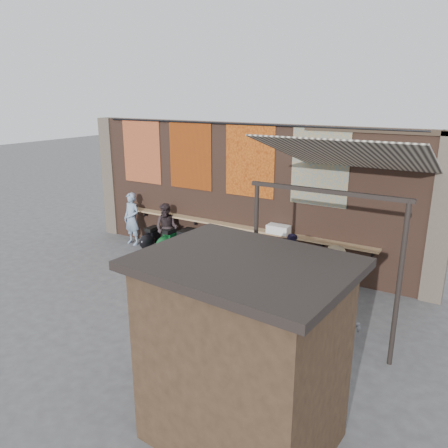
% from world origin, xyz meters
% --- Properties ---
extents(ground, '(70.00, 70.00, 0.00)m').
position_xyz_m(ground, '(0.00, 0.00, 0.00)').
color(ground, '#474749').
rests_on(ground, ground).
extents(brick_wall, '(10.00, 0.40, 4.00)m').
position_xyz_m(brick_wall, '(0.00, 2.70, 2.00)').
color(brick_wall, brown).
rests_on(brick_wall, ground).
extents(pier_left, '(0.50, 0.50, 4.00)m').
position_xyz_m(pier_left, '(-5.20, 2.70, 2.00)').
color(pier_left, '#4C4238').
rests_on(pier_left, ground).
extents(pier_right, '(0.50, 0.50, 4.00)m').
position_xyz_m(pier_right, '(5.20, 2.70, 2.00)').
color(pier_right, '#4C4238').
rests_on(pier_right, ground).
extents(eating_counter, '(8.00, 0.32, 0.05)m').
position_xyz_m(eating_counter, '(0.00, 2.33, 1.10)').
color(eating_counter, '#9E7A51').
rests_on(eating_counter, brick_wall).
extents(shelf_box, '(0.61, 0.33, 0.23)m').
position_xyz_m(shelf_box, '(1.31, 2.30, 1.24)').
color(shelf_box, white).
rests_on(shelf_box, eating_counter).
extents(tapestry_redgold, '(1.50, 0.02, 2.00)m').
position_xyz_m(tapestry_redgold, '(-3.60, 2.48, 3.00)').
color(tapestry_redgold, maroon).
rests_on(tapestry_redgold, brick_wall).
extents(tapestry_sun, '(1.50, 0.02, 2.00)m').
position_xyz_m(tapestry_sun, '(-1.70, 2.48, 3.00)').
color(tapestry_sun, '#DB500C').
rests_on(tapestry_sun, brick_wall).
extents(tapestry_orange, '(1.50, 0.02, 2.00)m').
position_xyz_m(tapestry_orange, '(0.30, 2.48, 3.00)').
color(tapestry_orange, '#BB5917').
rests_on(tapestry_orange, brick_wall).
extents(tapestry_multi, '(1.50, 0.02, 2.00)m').
position_xyz_m(tapestry_multi, '(2.30, 2.48, 3.00)').
color(tapestry_multi, teal).
rests_on(tapestry_multi, brick_wall).
extents(hang_rail, '(9.50, 0.06, 0.06)m').
position_xyz_m(hang_rail, '(0.00, 2.47, 3.98)').
color(hang_rail, black).
rests_on(hang_rail, brick_wall).
extents(scooter_stool_0, '(0.33, 0.74, 0.70)m').
position_xyz_m(scooter_stool_0, '(-2.93, 1.96, 0.35)').
color(scooter_stool_0, black).
rests_on(scooter_stool_0, ground).
extents(scooter_stool_1, '(0.36, 0.79, 0.75)m').
position_xyz_m(scooter_stool_1, '(-2.23, 1.95, 0.38)').
color(scooter_stool_1, '#105224').
rests_on(scooter_stool_1, ground).
extents(scooter_stool_2, '(0.39, 0.86, 0.82)m').
position_xyz_m(scooter_stool_2, '(-1.62, 1.97, 0.41)').
color(scooter_stool_2, '#0E3C9C').
rests_on(scooter_stool_2, ground).
extents(scooter_stool_3, '(0.39, 0.88, 0.83)m').
position_xyz_m(scooter_stool_3, '(-1.00, 2.02, 0.42)').
color(scooter_stool_3, '#A41523').
rests_on(scooter_stool_3, ground).
extents(scooter_stool_4, '(0.33, 0.73, 0.69)m').
position_xyz_m(scooter_stool_4, '(-0.31, 1.97, 0.35)').
color(scooter_stool_4, '#175F4D').
rests_on(scooter_stool_4, ground).
extents(scooter_stool_5, '(0.32, 0.71, 0.67)m').
position_xyz_m(scooter_stool_5, '(0.34, 1.98, 0.34)').
color(scooter_stool_5, '#221856').
rests_on(scooter_stool_5, ground).
extents(scooter_stool_6, '(0.40, 0.88, 0.84)m').
position_xyz_m(scooter_stool_6, '(0.95, 2.03, 0.42)').
color(scooter_stool_6, '#990C0B').
rests_on(scooter_stool_6, ground).
extents(scooter_stool_7, '(0.35, 0.79, 0.75)m').
position_xyz_m(scooter_stool_7, '(1.66, 2.02, 0.37)').
color(scooter_stool_7, '#8F320D').
rests_on(scooter_stool_7, ground).
extents(diner_left, '(0.67, 0.48, 1.72)m').
position_xyz_m(diner_left, '(-3.75, 2.00, 0.86)').
color(diner_left, '#7F98B8').
rests_on(diner_left, ground).
extents(diner_right, '(0.84, 0.70, 1.55)m').
position_xyz_m(diner_right, '(-2.31, 2.00, 0.77)').
color(diner_right, '#2D2325').
rests_on(diner_right, ground).
extents(shopper_navy, '(1.04, 0.51, 1.72)m').
position_xyz_m(shopper_navy, '(2.37, 0.72, 0.86)').
color(shopper_navy, black).
rests_on(shopper_navy, ground).
extents(shopper_grey, '(1.24, 1.09, 1.67)m').
position_xyz_m(shopper_grey, '(3.85, -0.44, 0.83)').
color(shopper_grey, slate).
rests_on(shopper_grey, ground).
extents(shopper_tan, '(0.93, 0.94, 1.64)m').
position_xyz_m(shopper_tan, '(3.39, 0.72, 0.82)').
color(shopper_tan, '#937E5D').
rests_on(shopper_tan, ground).
extents(market_stall, '(2.56, 2.00, 2.62)m').
position_xyz_m(market_stall, '(3.43, -3.57, 1.31)').
color(market_stall, black).
rests_on(market_stall, ground).
extents(stall_roof, '(2.87, 2.30, 0.12)m').
position_xyz_m(stall_roof, '(3.43, -3.57, 2.68)').
color(stall_roof, black).
rests_on(stall_roof, market_stall).
extents(stall_sign, '(1.20, 0.14, 0.50)m').
position_xyz_m(stall_sign, '(3.51, -2.63, 1.90)').
color(stall_sign, gold).
rests_on(stall_sign, market_stall).
extents(stall_shelf, '(2.01, 0.26, 0.06)m').
position_xyz_m(stall_shelf, '(3.51, -2.63, 0.96)').
color(stall_shelf, '#473321').
rests_on(stall_shelf, market_stall).
extents(awning_canvas, '(3.20, 3.28, 0.97)m').
position_xyz_m(awning_canvas, '(3.50, 0.90, 3.55)').
color(awning_canvas, beige).
rests_on(awning_canvas, brick_wall).
extents(awning_ledger, '(3.30, 0.08, 0.12)m').
position_xyz_m(awning_ledger, '(3.50, 2.49, 3.95)').
color(awning_ledger, '#33261C').
rests_on(awning_ledger, brick_wall).
extents(awning_header, '(3.00, 0.08, 0.08)m').
position_xyz_m(awning_header, '(3.50, -0.60, 3.08)').
color(awning_header, black).
rests_on(awning_header, awning_post_left).
extents(awning_post_left, '(0.09, 0.09, 3.10)m').
position_xyz_m(awning_post_left, '(2.10, -0.60, 1.55)').
color(awning_post_left, black).
rests_on(awning_post_left, ground).
extents(awning_post_right, '(0.09, 0.09, 3.10)m').
position_xyz_m(awning_post_right, '(4.90, -0.60, 1.55)').
color(awning_post_right, black).
rests_on(awning_post_right, ground).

